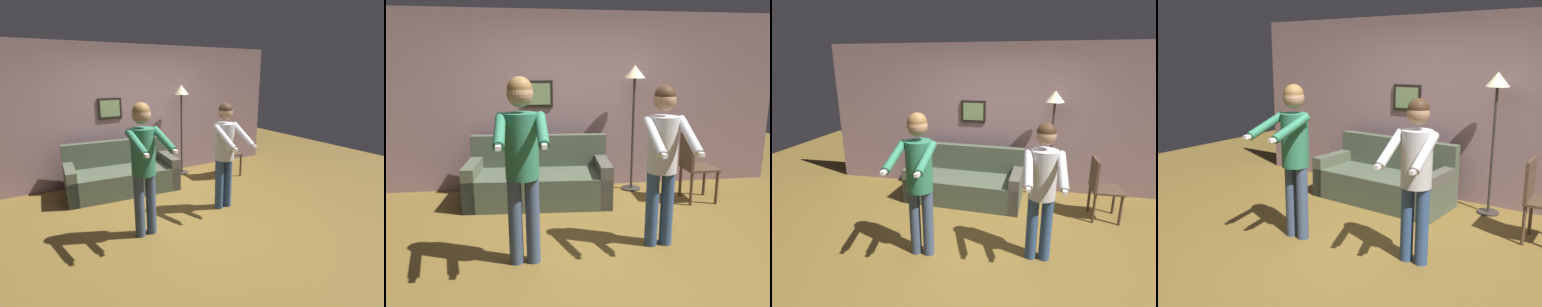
# 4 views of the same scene
# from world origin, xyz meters

# --- Properties ---
(ground_plane) EXTENTS (12.00, 12.00, 0.00)m
(ground_plane) POSITION_xyz_m (0.00, 0.00, 0.00)
(ground_plane) COLOR brown
(back_wall_assembly) EXTENTS (6.40, 0.09, 2.60)m
(back_wall_assembly) POSITION_xyz_m (-0.00, 2.05, 1.30)
(back_wall_assembly) COLOR gray
(back_wall_assembly) RESTS_ON ground_plane
(couch) EXTENTS (1.95, 0.97, 0.87)m
(couch) POSITION_xyz_m (-0.53, 1.41, 0.28)
(couch) COLOR #45503D
(couch) RESTS_ON ground_plane
(torchiere_lamp) EXTENTS (0.30, 0.30, 1.84)m
(torchiere_lamp) POSITION_xyz_m (0.87, 1.73, 1.49)
(torchiere_lamp) COLOR #332D28
(torchiere_lamp) RESTS_ON ground_plane
(person_standing_left) EXTENTS (0.44, 0.72, 1.74)m
(person_standing_left) POSITION_xyz_m (-0.73, -0.27, 1.06)
(person_standing_left) COLOR #374965
(person_standing_left) RESTS_ON ground_plane
(person_standing_right) EXTENTS (0.44, 0.65, 1.64)m
(person_standing_right) POSITION_xyz_m (0.65, -0.08, 0.99)
(person_standing_right) COLOR navy
(person_standing_right) RESTS_ON ground_plane
(dining_chair_distant) EXTENTS (0.42, 0.42, 0.93)m
(dining_chair_distant) POSITION_xyz_m (1.56, 1.13, 0.53)
(dining_chair_distant) COLOR #4C3828
(dining_chair_distant) RESTS_ON ground_plane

